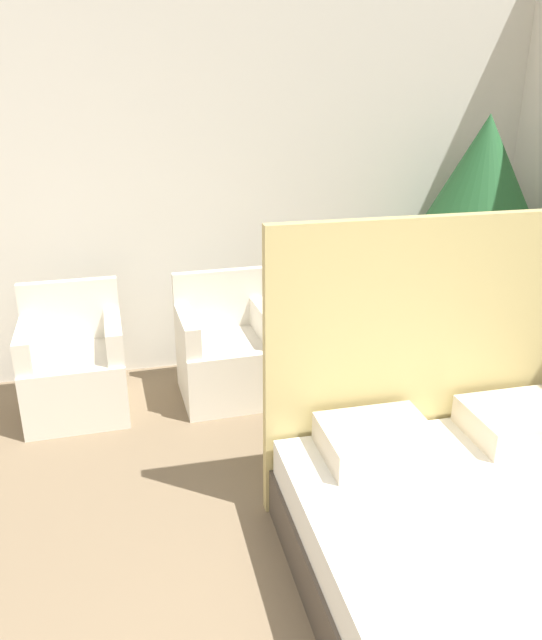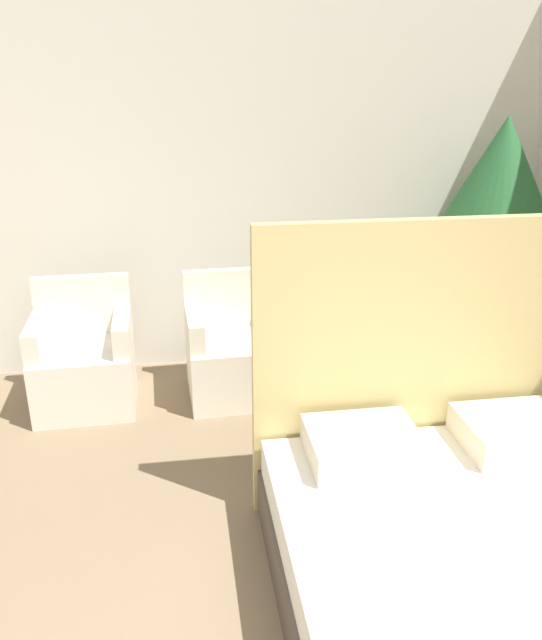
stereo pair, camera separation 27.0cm
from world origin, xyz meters
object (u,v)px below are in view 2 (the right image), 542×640
bed (509,593)px  armchair_near_window_right (235,356)px  potted_palm (498,204)px  armchair_near_window_left (85,366)px

bed → armchair_near_window_right: 2.34m
potted_palm → armchair_near_window_right: bearing=179.6°
potted_palm → armchair_near_window_left: bearing=179.8°
bed → armchair_near_window_right: bed is taller
bed → potted_palm: 2.58m
armchair_near_window_right → potted_palm: potted_palm is taller
bed → armchair_near_window_right: size_ratio=2.66×
bed → armchair_near_window_right: (-0.80, 2.20, 0.01)m
armchair_near_window_right → potted_palm: 2.00m
bed → armchair_near_window_left: bed is taller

